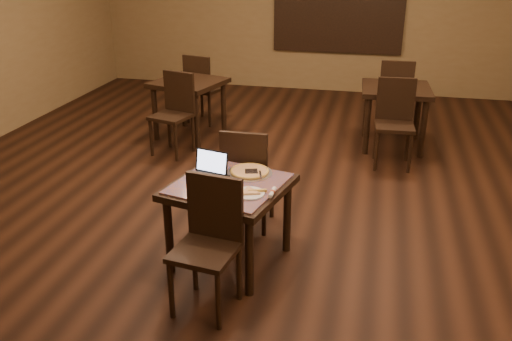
% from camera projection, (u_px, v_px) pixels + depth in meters
% --- Properties ---
extents(ground, '(10.00, 10.00, 0.00)m').
position_uv_depth(ground, '(245.00, 201.00, 5.96)').
color(ground, black).
rests_on(ground, ground).
extents(wall_back, '(8.00, 0.02, 3.00)m').
position_uv_depth(wall_back, '(311.00, 8.00, 9.85)').
color(wall_back, olive).
rests_on(wall_back, ground).
extents(mural, '(2.34, 0.05, 1.64)m').
position_uv_depth(mural, '(339.00, 6.00, 9.69)').
color(mural, '#25598B').
rests_on(mural, wall_back).
extents(tiled_table, '(1.10, 1.10, 0.76)m').
position_uv_depth(tiled_table, '(229.00, 194.00, 4.61)').
color(tiled_table, black).
rests_on(tiled_table, ground).
extents(chair_main_near, '(0.51, 0.51, 1.05)m').
position_uv_depth(chair_main_near, '(209.00, 236.00, 4.09)').
color(chair_main_near, black).
rests_on(chair_main_near, ground).
extents(chair_main_far, '(0.45, 0.45, 1.04)m').
position_uv_depth(chair_main_far, '(247.00, 174.00, 5.18)').
color(chair_main_far, black).
rests_on(chair_main_far, ground).
extents(laptop, '(0.35, 0.31, 0.21)m').
position_uv_depth(laptop, '(210.00, 170.00, 4.68)').
color(laptop, black).
rests_on(laptop, tiled_table).
extents(plate, '(0.25, 0.25, 0.01)m').
position_uv_depth(plate, '(249.00, 193.00, 4.36)').
color(plate, white).
rests_on(plate, tiled_table).
extents(pizza_slice, '(0.25, 0.25, 0.02)m').
position_uv_depth(pizza_slice, '(249.00, 192.00, 4.35)').
color(pizza_slice, beige).
rests_on(pizza_slice, plate).
extents(pizza_pan, '(0.40, 0.40, 0.01)m').
position_uv_depth(pizza_pan, '(250.00, 173.00, 4.75)').
color(pizza_pan, silver).
rests_on(pizza_pan, tiled_table).
extents(pizza_whole, '(0.34, 0.34, 0.02)m').
position_uv_depth(pizza_whole, '(250.00, 171.00, 4.75)').
color(pizza_whole, beige).
rests_on(pizza_whole, pizza_pan).
extents(spatula, '(0.18, 0.28, 0.01)m').
position_uv_depth(spatula, '(251.00, 171.00, 4.72)').
color(spatula, silver).
rests_on(spatula, pizza_whole).
extents(napkin_roll, '(0.04, 0.16, 0.04)m').
position_uv_depth(napkin_roll, '(272.00, 192.00, 4.35)').
color(napkin_roll, white).
rests_on(napkin_roll, tiled_table).
extents(other_table_a, '(0.94, 0.94, 0.84)m').
position_uv_depth(other_table_a, '(395.00, 97.00, 7.28)').
color(other_table_a, black).
rests_on(other_table_a, ground).
extents(other_table_a_chair_near, '(0.49, 0.49, 1.09)m').
position_uv_depth(other_table_a_chair_near, '(395.00, 117.00, 6.75)').
color(other_table_a_chair_near, black).
rests_on(other_table_a_chair_near, ground).
extents(other_table_a_chair_far, '(0.49, 0.49, 1.09)m').
position_uv_depth(other_table_a_chair_far, '(395.00, 92.00, 7.88)').
color(other_table_a_chair_far, black).
rests_on(other_table_a_chair_far, ground).
extents(other_table_b, '(1.08, 1.08, 0.83)m').
position_uv_depth(other_table_b, '(189.00, 90.00, 7.67)').
color(other_table_b, black).
rests_on(other_table_b, ground).
extents(other_table_b_chair_near, '(0.57, 0.57, 1.07)m').
position_uv_depth(other_table_b_chair_near, '(175.00, 108.00, 7.13)').
color(other_table_b_chair_near, black).
rests_on(other_table_b_chair_near, ground).
extents(other_table_b_chair_far, '(0.57, 0.57, 1.07)m').
position_uv_depth(other_table_b_chair_far, '(201.00, 85.00, 8.26)').
color(other_table_b_chair_far, black).
rests_on(other_table_b_chair_far, ground).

